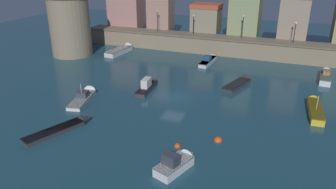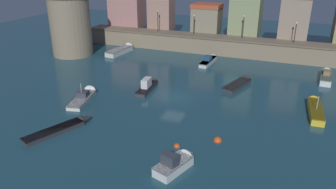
% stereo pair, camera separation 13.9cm
% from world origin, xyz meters
% --- Properties ---
extents(ground_plane, '(112.23, 112.23, 0.00)m').
position_xyz_m(ground_plane, '(0.00, 0.00, 0.00)').
color(ground_plane, '#1E4756').
extents(quay_wall, '(47.39, 3.69, 2.86)m').
position_xyz_m(quay_wall, '(0.00, 20.40, 1.44)').
color(quay_wall, gray).
rests_on(quay_wall, ground).
extents(old_town_backdrop, '(43.60, 5.88, 8.90)m').
position_xyz_m(old_town_backdrop, '(0.67, 24.38, 6.41)').
color(old_town_backdrop, '#AE7873').
rests_on(old_town_backdrop, ground).
extents(fortress_tower, '(6.96, 6.96, 10.06)m').
position_xyz_m(fortress_tower, '(-21.92, 10.86, 5.09)').
color(fortress_tower, gray).
rests_on(fortress_tower, ground).
extents(quay_lamp_0, '(0.32, 0.32, 3.71)m').
position_xyz_m(quay_lamp_0, '(-10.65, 20.40, 5.30)').
color(quay_lamp_0, black).
rests_on(quay_lamp_0, quay_wall).
extents(quay_lamp_1, '(0.32, 0.32, 3.31)m').
position_xyz_m(quay_lamp_1, '(-4.04, 20.40, 5.07)').
color(quay_lamp_1, black).
rests_on(quay_lamp_1, quay_wall).
extents(quay_lamp_2, '(0.32, 0.32, 3.72)m').
position_xyz_m(quay_lamp_2, '(4.18, 20.40, 5.31)').
color(quay_lamp_2, black).
rests_on(quay_lamp_2, quay_wall).
extents(quay_lamp_3, '(0.32, 0.32, 3.17)m').
position_xyz_m(quay_lamp_3, '(12.06, 20.40, 4.99)').
color(quay_lamp_3, black).
rests_on(quay_lamp_3, quay_wall).
extents(moored_boat_0, '(3.26, 6.55, 1.37)m').
position_xyz_m(moored_boat_0, '(6.64, 6.98, 0.28)').
color(moored_boat_0, '#333338').
rests_on(moored_boat_0, ground).
extents(moored_boat_1, '(1.70, 6.71, 1.53)m').
position_xyz_m(moored_boat_1, '(16.75, 13.33, 0.48)').
color(moored_boat_1, white).
rests_on(moored_boat_1, ground).
extents(moored_boat_2, '(1.67, 6.14, 1.89)m').
position_xyz_m(moored_boat_2, '(-3.70, 1.32, 0.47)').
color(moored_boat_2, '#333338').
rests_on(moored_boat_2, ground).
extents(moored_boat_3, '(3.02, 6.76, 2.63)m').
position_xyz_m(moored_boat_3, '(-9.35, -3.83, 0.30)').
color(moored_boat_3, white).
rests_on(moored_boat_3, ground).
extents(moored_boat_4, '(2.33, 7.43, 1.64)m').
position_xyz_m(moored_boat_4, '(-14.98, 15.23, 0.43)').
color(moored_boat_4, silver).
rests_on(moored_boat_4, ground).
extents(moored_boat_5, '(1.51, 6.77, 1.51)m').
position_xyz_m(moored_boat_5, '(0.38, 14.91, 0.40)').
color(moored_boat_5, silver).
rests_on(moored_boat_5, ground).
extents(moored_boat_6, '(3.81, 7.06, 1.19)m').
position_xyz_m(moored_boat_6, '(-6.68, -11.03, 0.25)').
color(moored_boat_6, '#333338').
rests_on(moored_boat_6, ground).
extents(moored_boat_7, '(2.68, 4.39, 1.94)m').
position_xyz_m(moored_boat_7, '(5.25, -12.96, 0.52)').
color(moored_boat_7, white).
rests_on(moored_boat_7, ground).
extents(moored_boat_8, '(1.68, 7.20, 2.37)m').
position_xyz_m(moored_boat_8, '(15.22, 1.94, 0.40)').
color(moored_boat_8, gold).
rests_on(moored_boat_8, ground).
extents(mooring_buoy_0, '(0.57, 0.57, 0.57)m').
position_xyz_m(mooring_buoy_0, '(4.17, -10.06, 0.00)').
color(mooring_buoy_0, '#EA4C19').
rests_on(mooring_buoy_0, ground).
extents(mooring_buoy_1, '(0.76, 0.76, 0.76)m').
position_xyz_m(mooring_buoy_1, '(7.19, -7.85, 0.00)').
color(mooring_buoy_1, '#EA4C19').
rests_on(mooring_buoy_1, ground).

